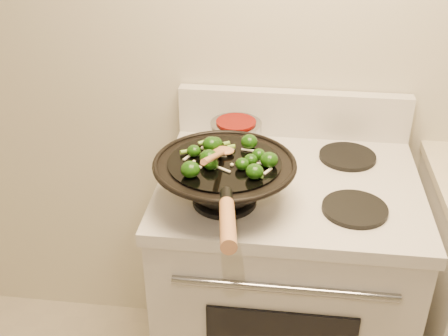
# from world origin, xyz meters

# --- Properties ---
(stove) EXTENTS (0.78, 0.67, 1.08)m
(stove) POSITION_xyz_m (-0.23, 1.17, 0.47)
(stove) COLOR silver
(stove) RESTS_ON ground
(wok) EXTENTS (0.39, 0.65, 0.20)m
(wok) POSITION_xyz_m (-0.41, 1.02, 1.00)
(wok) COLOR black
(wok) RESTS_ON stove
(stirfry) EXTENTS (0.27, 0.22, 0.04)m
(stirfry) POSITION_xyz_m (-0.40, 1.02, 1.07)
(stirfry) COLOR #133908
(stirfry) RESTS_ON wok
(wooden_spoon) EXTENTS (0.06, 0.27, 0.12)m
(wooden_spoon) POSITION_xyz_m (-0.43, 0.99, 1.09)
(wooden_spoon) COLOR #A96E43
(wooden_spoon) RESTS_ON wok
(saucepan) EXTENTS (0.16, 0.26, 0.10)m
(saucepan) POSITION_xyz_m (-0.41, 1.32, 0.98)
(saucepan) COLOR gray
(saucepan) RESTS_ON stove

